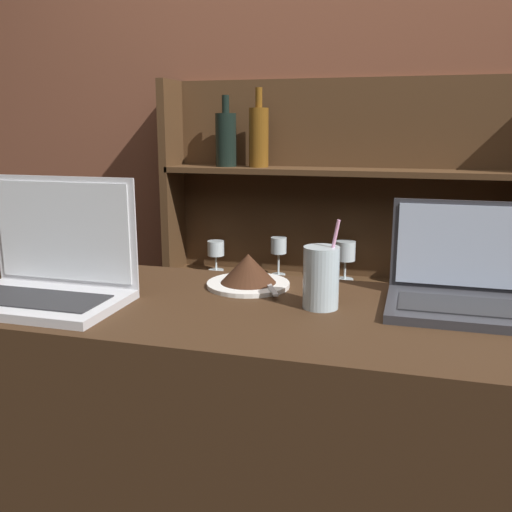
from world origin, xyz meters
TOP-DOWN VIEW (x-y plane):
  - back_wall at (0.00, 1.30)m, footprint 7.00×0.06m
  - back_shelf at (-0.07, 1.22)m, footprint 1.35×0.18m
  - laptop_near at (-0.56, 0.18)m, footprint 0.35×0.22m
  - laptop_far at (0.29, 0.36)m, footprint 0.32×0.22m
  - cake_plate at (-0.19, 0.39)m, footprint 0.19×0.19m
  - water_glass at (0.00, 0.28)m, footprint 0.07×0.07m

SIDE VIEW (x-z plane):
  - back_shelf at x=-0.07m, z-range 0.04..1.64m
  - cake_plate at x=-0.19m, z-range 1.07..1.15m
  - laptop_far at x=0.29m, z-range 1.02..1.23m
  - laptop_near at x=-0.56m, z-range 1.01..1.26m
  - water_glass at x=0.00m, z-range 1.05..1.23m
  - back_wall at x=0.00m, z-range 0.00..2.70m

